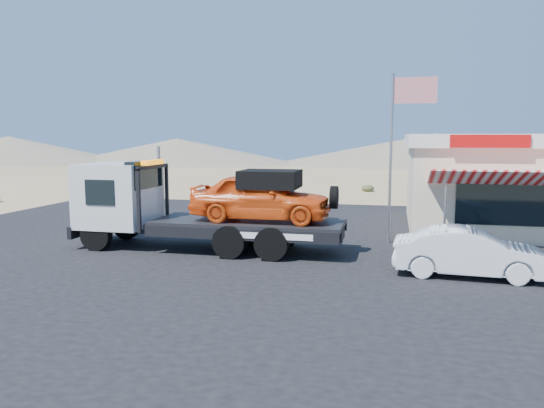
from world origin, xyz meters
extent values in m
plane|color=#977C56|center=(0.00, 0.00, 0.00)|extent=(120.00, 120.00, 0.00)
cube|color=black|center=(2.00, 3.00, 0.01)|extent=(32.00, 24.00, 0.02)
cylinder|color=black|center=(-4.87, 0.92, 0.54)|extent=(1.05, 0.31, 1.05)
cylinder|color=black|center=(-4.87, 3.02, 0.54)|extent=(1.05, 0.31, 1.05)
cylinder|color=black|center=(-0.15, 0.92, 0.54)|extent=(1.05, 0.58, 1.05)
cylinder|color=black|center=(-0.15, 3.02, 0.54)|extent=(1.05, 0.58, 1.05)
cylinder|color=black|center=(1.21, 0.92, 0.54)|extent=(1.05, 0.58, 1.05)
cylinder|color=black|center=(1.21, 3.02, 0.54)|extent=(1.05, 0.58, 1.05)
cube|color=black|center=(-0.99, 1.97, 0.70)|extent=(8.59, 1.05, 0.31)
cube|color=silver|center=(-4.56, 1.97, 1.80)|extent=(2.31, 2.46, 2.20)
cube|color=black|center=(-3.56, 1.97, 2.53)|extent=(0.37, 2.10, 0.94)
cube|color=black|center=(-3.25, 1.97, 1.75)|extent=(0.10, 2.31, 2.10)
cube|color=orange|center=(-3.25, 1.97, 2.95)|extent=(0.26, 1.26, 0.16)
cube|color=black|center=(0.16, 1.97, 0.99)|extent=(6.29, 2.41, 0.16)
imported|color=#E64A12|center=(0.58, 1.97, 1.85)|extent=(4.61, 1.86, 1.57)
cube|color=black|center=(0.89, 1.97, 2.45)|extent=(1.89, 1.57, 0.58)
imported|color=silver|center=(6.90, 0.24, 0.69)|extent=(4.12, 1.64, 1.33)
cube|color=beige|center=(10.50, 9.00, 1.72)|extent=(10.00, 8.00, 3.40)
cube|color=white|center=(10.50, 9.00, 3.67)|extent=(10.40, 8.40, 0.50)
cube|color=red|center=(8.00, 4.74, 3.67)|extent=(2.60, 0.12, 0.45)
cylinder|color=#99999E|center=(6.50, 3.30, 1.12)|extent=(0.08, 0.08, 2.20)
cylinder|color=#99999E|center=(4.70, 4.50, 3.02)|extent=(0.10, 0.10, 6.00)
cube|color=#B20C14|center=(5.45, 4.50, 5.42)|extent=(1.50, 0.02, 0.90)
ellipsoid|color=#3C4123|center=(-13.56, 17.05, 0.33)|extent=(1.24, 1.24, 0.67)
ellipsoid|color=#3C4123|center=(-3.58, 24.24, 0.26)|extent=(0.95, 0.95, 0.51)
ellipsoid|color=#3C4123|center=(3.05, 22.61, 0.24)|extent=(0.88, 0.88, 0.47)
cone|color=#726B59|center=(-25.00, 55.00, 1.75)|extent=(36.00, 36.00, 3.50)
cone|color=#726B59|center=(10.00, 58.00, 2.10)|extent=(44.00, 44.00, 4.20)
cone|color=#726B59|center=(-50.00, 52.00, 1.90)|extent=(40.00, 40.00, 3.80)
camera|label=1|loc=(4.85, -14.80, 3.85)|focal=35.00mm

